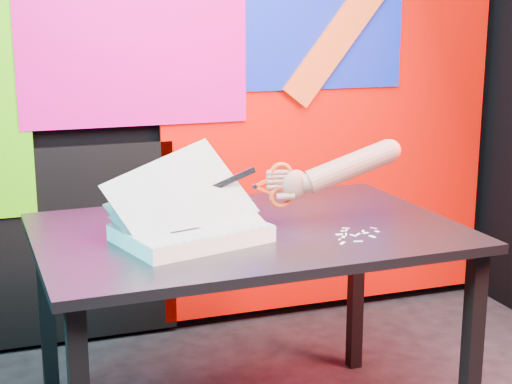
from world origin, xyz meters
name	(u,v)px	position (x,y,z in m)	size (l,w,h in m)	color
room	(344,41)	(0.00, 0.00, 1.35)	(3.01, 3.01, 2.71)	black
backdrop	(208,120)	(0.06, 1.46, 0.96)	(2.88, 0.05, 2.08)	#E60902
work_table	(248,252)	(-0.09, 0.49, 0.67)	(1.34, 0.92, 0.75)	black
printout_stack	(191,231)	(-0.29, 0.41, 0.78)	(0.50, 0.40, 0.31)	beige
scissors	(275,186)	(-0.01, 0.45, 0.89)	(0.26, 0.04, 0.15)	#A7A9B5
hand_forearm	(341,169)	(0.20, 0.42, 0.93)	(0.42, 0.11, 0.18)	#92574C
paper_clippings	(355,235)	(0.20, 0.30, 0.75)	(0.18, 0.16, 0.00)	silver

